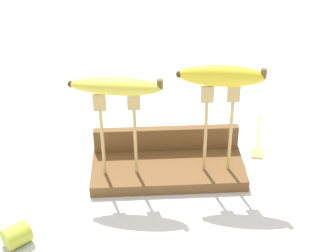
# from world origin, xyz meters

# --- Properties ---
(ground_plane) EXTENTS (3.00, 3.00, 0.00)m
(ground_plane) POSITION_xyz_m (0.00, 0.00, 0.00)
(ground_plane) COLOR silver
(wooden_board) EXTENTS (0.33, 0.15, 0.03)m
(wooden_board) POSITION_xyz_m (0.00, 0.00, 0.01)
(wooden_board) COLOR brown
(wooden_board) RESTS_ON ground
(board_backstop) EXTENTS (0.33, 0.02, 0.06)m
(board_backstop) POSITION_xyz_m (0.00, 0.06, 0.05)
(board_backstop) COLOR brown
(board_backstop) RESTS_ON wooden_board
(fork_stand_left) EXTENTS (0.09, 0.01, 0.19)m
(fork_stand_left) POSITION_xyz_m (-0.10, -0.02, 0.14)
(fork_stand_left) COLOR tan
(fork_stand_left) RESTS_ON wooden_board
(fork_stand_right) EXTENTS (0.08, 0.01, 0.20)m
(fork_stand_right) POSITION_xyz_m (0.10, -0.02, 0.14)
(fork_stand_right) COLOR tan
(fork_stand_right) RESTS_ON wooden_board
(banana_raised_left) EXTENTS (0.19, 0.07, 0.04)m
(banana_raised_left) POSITION_xyz_m (-0.10, -0.02, 0.23)
(banana_raised_left) COLOR #DBD147
(banana_raised_left) RESTS_ON fork_stand_left
(banana_raised_right) EXTENTS (0.18, 0.06, 0.04)m
(banana_raised_right) POSITION_xyz_m (0.10, -0.02, 0.25)
(banana_raised_right) COLOR yellow
(banana_raised_right) RESTS_ON fork_stand_right
(fork_fallen_near) EXTENTS (0.06, 0.19, 0.01)m
(fork_fallen_near) POSITION_xyz_m (0.23, 0.11, 0.00)
(fork_fallen_near) COLOR tan
(fork_fallen_near) RESTS_ON ground
(banana_chunk_near) EXTENTS (0.06, 0.06, 0.04)m
(banana_chunk_near) POSITION_xyz_m (-0.29, -0.20, 0.02)
(banana_chunk_near) COLOR #B2C138
(banana_chunk_near) RESTS_ON ground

